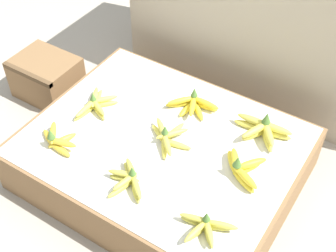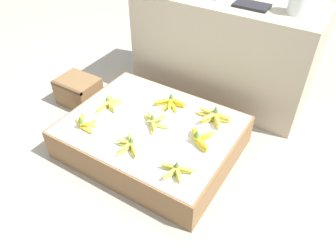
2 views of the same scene
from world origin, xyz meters
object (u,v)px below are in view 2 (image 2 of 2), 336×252
wooden_crate (79,91)px  banana_bunch_middle_left (109,103)px  banana_bunch_front_midright (176,171)px  banana_bunch_back_midleft (170,103)px  banana_bunch_middle_midleft (154,121)px  banana_bunch_middle_midright (200,138)px  banana_bunch_front_left (84,124)px  glass_jar (300,2)px  banana_bunch_back_midright (214,116)px  banana_bunch_front_midleft (129,145)px

wooden_crate → banana_bunch_middle_left: banana_bunch_middle_left is taller
banana_bunch_front_midright → banana_bunch_back_midleft: banana_bunch_back_midleft is taller
wooden_crate → banana_bunch_middle_midleft: (0.82, -0.14, 0.14)m
banana_bunch_front_midright → banana_bunch_middle_midright: (-0.01, 0.30, 0.01)m
banana_bunch_front_left → banana_bunch_front_midright: bearing=-2.6°
banana_bunch_front_midright → banana_bunch_middle_left: (-0.71, 0.29, -0.00)m
glass_jar → banana_bunch_middle_left: bearing=-138.4°
glass_jar → banana_bunch_back_midright: bearing=-112.8°
banana_bunch_front_midright → banana_bunch_back_midleft: 0.62m
banana_bunch_middle_midleft → banana_bunch_middle_midright: size_ratio=1.12×
wooden_crate → banana_bunch_back_midright: size_ratio=1.26×
banana_bunch_middle_midright → banana_bunch_back_midright: (-0.02, 0.23, 0.00)m
wooden_crate → banana_bunch_middle_left: bearing=-17.2°
banana_bunch_middle_midleft → banana_bunch_middle_left: bearing=-179.8°
banana_bunch_middle_midright → banana_bunch_back_midright: bearing=95.0°
banana_bunch_middle_left → glass_jar: size_ratio=1.61×
banana_bunch_middle_left → banana_bunch_middle_midright: banana_bunch_middle_midright is taller
banana_bunch_middle_midleft → banana_bunch_back_midleft: size_ratio=0.96×
banana_bunch_front_left → banana_bunch_back_midright: (0.67, 0.50, 0.00)m
banana_bunch_middle_midleft → banana_bunch_back_midright: 0.39m
banana_bunch_front_midleft → wooden_crate: bearing=153.9°
banana_bunch_front_midleft → banana_bunch_middle_midleft: banana_bunch_middle_midleft is taller
banana_bunch_front_midleft → banana_bunch_back_midleft: bearing=91.1°
banana_bunch_front_left → glass_jar: (0.91, 1.07, 0.62)m
banana_bunch_front_midleft → glass_jar: glass_jar is taller
banana_bunch_back_midleft → banana_bunch_back_midright: banana_bunch_back_midright is taller
banana_bunch_front_left → banana_bunch_middle_left: size_ratio=0.90×
wooden_crate → banana_bunch_front_left: bearing=-40.7°
banana_bunch_front_left → banana_bunch_front_midleft: bearing=-1.0°
banana_bunch_middle_left → banana_bunch_back_midright: (0.68, 0.24, 0.01)m
wooden_crate → banana_bunch_front_midleft: size_ratio=1.64×
banana_bunch_middle_midleft → glass_jar: glass_jar is taller
banana_bunch_front_left → banana_bunch_middle_midright: size_ratio=1.03×
banana_bunch_front_left → glass_jar: size_ratio=1.44×
banana_bunch_middle_midleft → glass_jar: (0.55, 0.82, 0.62)m
banana_bunch_middle_left → banana_bunch_back_midright: size_ratio=0.92×
banana_bunch_front_midleft → banana_bunch_front_midright: 0.34m
wooden_crate → banana_bunch_front_left: 0.62m
banana_bunch_front_left → banana_bunch_middle_midleft: (0.36, 0.26, -0.00)m
banana_bunch_back_midright → banana_bunch_front_midleft: bearing=-121.8°
wooden_crate → banana_bunch_front_midleft: bearing=-26.1°
banana_bunch_middle_midright → banana_bunch_back_midleft: (-0.34, 0.22, -0.01)m
banana_bunch_middle_left → banana_bunch_middle_midright: bearing=0.8°
banana_bunch_middle_midright → banana_bunch_back_midright: banana_bunch_back_midright is taller
banana_bunch_front_left → banana_bunch_front_midleft: size_ratio=1.07×
banana_bunch_front_left → banana_bunch_front_midleft: banana_bunch_front_left is taller
wooden_crate → banana_bunch_front_left: (0.46, -0.40, 0.15)m
banana_bunch_front_left → banana_bunch_front_midleft: 0.36m
wooden_crate → banana_bunch_back_midright: banana_bunch_back_midright is taller
banana_bunch_back_midright → glass_jar: (0.24, 0.58, 0.61)m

